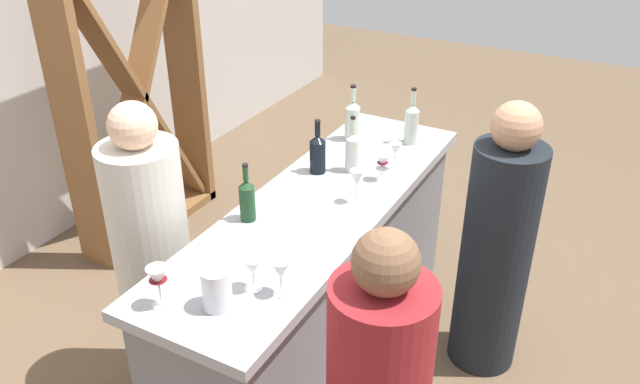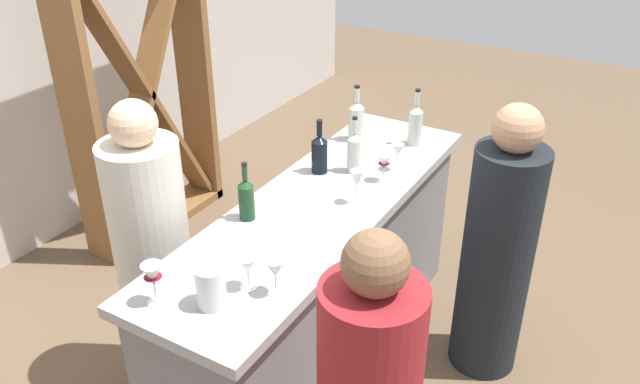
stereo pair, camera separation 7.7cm
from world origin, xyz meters
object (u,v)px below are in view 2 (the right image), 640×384
wine_bottle_center_clear_pale (354,151)px  wine_bottle_rightmost_clear_pale (415,124)px  wine_glass_near_center (398,151)px  wine_glass_far_right (153,276)px  wine_bottle_second_left_near_black (319,153)px  person_left_guest (497,254)px  water_pitcher (211,287)px  wine_rack (143,93)px  wine_glass_near_right (384,163)px  wine_glass_far_left (357,181)px  wine_bottle_leftmost_olive_green (246,198)px  wine_bottle_second_right_clear_pale (356,120)px  wine_glass_near_left (275,270)px  person_right_guest (154,262)px  wine_glass_far_center (248,266)px

wine_bottle_center_clear_pale → wine_bottle_rightmost_clear_pale: size_ratio=0.93×
wine_glass_near_center → wine_glass_far_right: size_ratio=0.85×
wine_bottle_second_left_near_black → person_left_guest: (0.15, -0.90, -0.39)m
wine_glass_far_right → water_pitcher: bearing=-62.8°
wine_rack → wine_glass_near_right: size_ratio=14.28×
wine_glass_near_center → wine_glass_far_left: 0.40m
wine_bottle_leftmost_olive_green → wine_bottle_second_right_clear_pale: 0.98m
wine_bottle_second_left_near_black → wine_glass_far_right: bearing=-179.4°
wine_glass_near_left → wine_glass_far_left: 0.75m
wine_rack → wine_glass_near_left: bearing=-123.7°
wine_bottle_second_right_clear_pale → wine_glass_near_left: wine_bottle_second_right_clear_pale is taller
wine_bottle_second_left_near_black → wine_glass_far_left: wine_bottle_second_left_near_black is taller
wine_glass_far_right → wine_rack: bearing=45.1°
wine_bottle_leftmost_olive_green → wine_glass_far_right: 0.65m
wine_glass_far_left → person_right_guest: (-0.57, 0.75, -0.37)m
wine_bottle_center_clear_pale → wine_glass_far_right: bearing=174.1°
wine_glass_near_left → wine_glass_near_right: 1.00m
wine_glass_far_right → wine_glass_near_center: bearing=-12.5°
wine_bottle_second_left_near_black → person_left_guest: person_left_guest is taller
wine_rack → wine_glass_far_left: (-0.49, -1.80, 0.08)m
wine_bottle_second_left_near_black → wine_bottle_rightmost_clear_pale: bearing=-27.2°
wine_bottle_second_left_near_black → wine_bottle_center_clear_pale: wine_bottle_center_clear_pale is taller
wine_bottle_center_clear_pale → person_left_guest: bearing=-85.4°
wine_bottle_rightmost_clear_pale → wine_glass_far_left: (-0.73, -0.02, -0.01)m
wine_rack → wine_bottle_rightmost_clear_pale: bearing=-82.5°
wine_bottle_second_left_near_black → person_left_guest: bearing=-80.4°
wine_glass_far_center → wine_glass_far_right: bearing=135.6°
wine_bottle_second_right_clear_pale → wine_glass_near_left: 1.41m
wine_rack → wine_glass_far_right: size_ratio=11.76×
wine_glass_near_left → wine_glass_far_center: size_ratio=1.09×
wine_glass_far_center → wine_bottle_leftmost_olive_green: bearing=36.6°
wine_rack → wine_bottle_rightmost_clear_pale: wine_rack is taller
wine_bottle_leftmost_olive_green → wine_glass_near_center: wine_bottle_leftmost_olive_green is taller
wine_bottle_rightmost_clear_pale → wine_glass_near_center: wine_bottle_rightmost_clear_pale is taller
wine_bottle_leftmost_olive_green → wine_bottle_rightmost_clear_pale: 1.14m
wine_glass_far_left → wine_glass_far_center: wine_glass_far_left is taller
wine_rack → wine_glass_far_center: (-1.26, -1.74, 0.06)m
water_pitcher → person_right_guest: person_right_guest is taller
wine_rack → wine_glass_far_right: bearing=-134.9°
wine_bottle_leftmost_olive_green → wine_glass_far_center: 0.50m
wine_bottle_rightmost_clear_pale → wine_bottle_second_left_near_black: bearing=152.8°
wine_bottle_second_right_clear_pale → person_left_guest: 1.05m
wine_bottle_second_left_near_black → person_right_guest: (-0.75, 0.45, -0.36)m
wine_bottle_second_right_clear_pale → wine_rack: bearing=94.8°
wine_glass_far_right → water_pitcher: size_ratio=1.04×
wine_rack → wine_bottle_second_right_clear_pale: (0.12, -1.47, 0.09)m
wine_bottle_leftmost_olive_green → wine_bottle_center_clear_pale: 0.67m
wine_bottle_second_left_near_black → wine_glass_far_center: (-0.95, -0.25, -0.01)m
wine_bottle_leftmost_olive_green → wine_glass_near_center: (0.76, -0.37, -0.00)m
wine_bottle_center_clear_pale → water_pitcher: bearing=-177.6°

